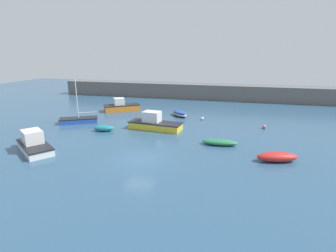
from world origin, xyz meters
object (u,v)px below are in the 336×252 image
at_px(open_tender_yellow, 220,142).
at_px(mooring_buoy_white, 202,118).
at_px(motorboat_with_cabin, 34,144).
at_px(mooring_buoy_yellow, 154,116).
at_px(cabin_cruiser_white, 121,106).
at_px(motorboat_grey_hull, 155,123).
at_px(rowboat_white_midwater, 277,157).
at_px(rowboat_with_red_cover, 180,114).
at_px(dinghy_near_pier, 104,128).
at_px(sailboat_tall_mast, 79,120).
at_px(mooring_buoy_pink, 264,127).

bearing_deg(open_tender_yellow, mooring_buoy_white, -75.64).
bearing_deg(motorboat_with_cabin, mooring_buoy_yellow, 101.08).
distance_m(cabin_cruiser_white, motorboat_grey_hull, 11.85).
bearing_deg(rowboat_white_midwater, rowboat_with_red_cover, 114.54).
distance_m(dinghy_near_pier, mooring_buoy_white, 13.37).
bearing_deg(open_tender_yellow, mooring_buoy_yellow, -46.56).
height_order(cabin_cruiser_white, rowboat_white_midwater, cabin_cruiser_white).
distance_m(motorboat_with_cabin, motorboat_grey_hull, 13.19).
height_order(cabin_cruiser_white, dinghy_near_pier, cabin_cruiser_white).
xyz_separation_m(cabin_cruiser_white, sailboat_tall_mast, (-2.29, -8.34, -0.29)).
distance_m(motorboat_with_cabin, dinghy_near_pier, 8.10).
height_order(motorboat_with_cabin, open_tender_yellow, motorboat_with_cabin).
distance_m(motorboat_with_cabin, rowboat_with_red_cover, 20.00).
xyz_separation_m(motorboat_grey_hull, sailboat_tall_mast, (-10.52, 0.19, -0.32)).
bearing_deg(motorboat_with_cabin, rowboat_white_midwater, 43.85).
xyz_separation_m(dinghy_near_pier, rowboat_with_red_cover, (7.01, 9.74, 0.01)).
xyz_separation_m(dinghy_near_pier, mooring_buoy_pink, (18.40, 5.97, -0.12)).
bearing_deg(dinghy_near_pier, rowboat_white_midwater, 154.28).
bearing_deg(rowboat_with_red_cover, motorboat_with_cabin, -73.20).
bearing_deg(dinghy_near_pier, mooring_buoy_white, -154.74).
height_order(rowboat_white_midwater, rowboat_with_red_cover, rowboat_white_midwater).
xyz_separation_m(cabin_cruiser_white, mooring_buoy_yellow, (6.47, -3.01, -0.47)).
distance_m(cabin_cruiser_white, mooring_buoy_yellow, 7.16).
bearing_deg(rowboat_white_midwater, sailboat_tall_mast, 148.76).
xyz_separation_m(rowboat_white_midwater, motorboat_grey_hull, (-13.06, 6.72, 0.30)).
distance_m(motorboat_with_cabin, open_tender_yellow, 17.91).
bearing_deg(mooring_buoy_white, open_tender_yellow, -72.56).
relative_size(motorboat_grey_hull, rowboat_with_red_cover, 1.94).
xyz_separation_m(cabin_cruiser_white, mooring_buoy_white, (13.27, -2.73, -0.46)).
distance_m(motorboat_grey_hull, dinghy_near_pier, 6.03).
bearing_deg(rowboat_white_midwater, dinghy_near_pier, 152.05).
height_order(dinghy_near_pier, mooring_buoy_white, dinghy_near_pier).
height_order(sailboat_tall_mast, mooring_buoy_white, sailboat_tall_mast).
height_order(cabin_cruiser_white, mooring_buoy_pink, cabin_cruiser_white).
distance_m(cabin_cruiser_white, mooring_buoy_white, 13.55).
distance_m(rowboat_white_midwater, rowboat_with_red_cover, 18.18).
distance_m(rowboat_white_midwater, open_tender_yellow, 5.81).
xyz_separation_m(motorboat_grey_hull, open_tender_yellow, (8.04, -3.78, -0.41)).
xyz_separation_m(motorboat_grey_hull, mooring_buoy_yellow, (-1.76, 5.51, -0.50)).
distance_m(motorboat_grey_hull, open_tender_yellow, 8.90).
xyz_separation_m(cabin_cruiser_white, rowboat_white_midwater, (21.29, -15.24, -0.27)).
bearing_deg(mooring_buoy_pink, open_tender_yellow, -123.48).
bearing_deg(mooring_buoy_yellow, motorboat_with_cabin, -114.73).
relative_size(open_tender_yellow, mooring_buoy_pink, 7.81).
xyz_separation_m(mooring_buoy_yellow, mooring_buoy_pink, (14.65, -1.97, 0.03)).
xyz_separation_m(cabin_cruiser_white, motorboat_grey_hull, (8.23, -8.52, 0.03)).
bearing_deg(cabin_cruiser_white, mooring_buoy_white, -46.54).
relative_size(rowboat_white_midwater, motorboat_grey_hull, 0.55).
relative_size(motorboat_with_cabin, mooring_buoy_pink, 12.05).
xyz_separation_m(cabin_cruiser_white, rowboat_with_red_cover, (9.74, -1.20, -0.31)).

